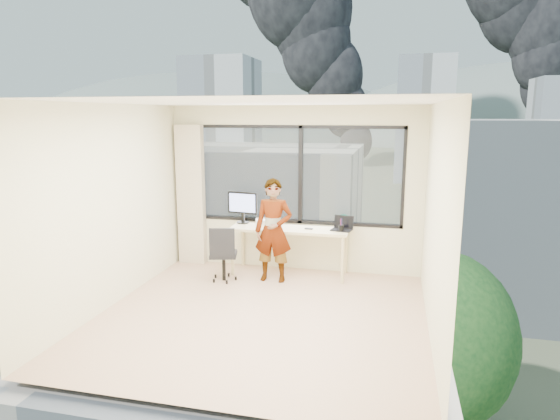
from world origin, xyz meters
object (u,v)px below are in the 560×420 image
(monitor, at_px, (243,207))
(handbag, at_px, (343,220))
(game_console, at_px, (266,221))
(chair, at_px, (224,253))
(desk, at_px, (290,251))
(person, at_px, (273,230))
(laptop, at_px, (342,224))

(monitor, bearing_deg, handbag, 12.39)
(monitor, distance_m, game_console, 0.43)
(chair, relative_size, monitor, 1.70)
(desk, relative_size, monitor, 3.53)
(monitor, bearing_deg, game_console, 16.06)
(person, bearing_deg, monitor, 142.00)
(chair, distance_m, game_console, 0.92)
(game_console, bearing_deg, person, -78.20)
(game_console, relative_size, handbag, 1.25)
(desk, relative_size, chair, 2.09)
(laptop, bearing_deg, monitor, -174.07)
(chair, xyz_separation_m, monitor, (0.10, 0.66, 0.57))
(monitor, xyz_separation_m, handbag, (1.60, 0.10, -0.16))
(desk, bearing_deg, game_console, 157.31)
(game_console, xyz_separation_m, handbag, (1.23, 0.06, 0.06))
(person, distance_m, laptop, 1.03)
(desk, relative_size, handbag, 7.15)
(chair, height_order, monitor, monitor)
(game_console, distance_m, laptop, 1.25)
(desk, height_order, handbag, handbag)
(monitor, xyz_separation_m, laptop, (1.60, -0.16, -0.16))
(chair, relative_size, person, 0.56)
(person, distance_m, game_console, 0.59)
(chair, relative_size, game_console, 2.74)
(chair, bearing_deg, desk, 15.93)
(person, bearing_deg, chair, -167.10)
(desk, distance_m, laptop, 0.93)
(handbag, bearing_deg, laptop, -83.94)
(game_console, xyz_separation_m, laptop, (1.23, -0.20, 0.06))
(game_console, bearing_deg, laptop, -23.65)
(game_console, height_order, handbag, handbag)
(chair, bearing_deg, game_console, 42.13)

